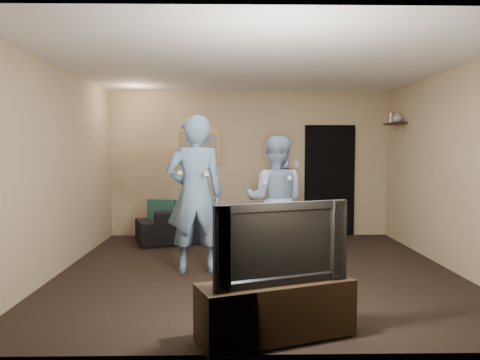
{
  "coord_description": "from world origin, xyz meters",
  "views": [
    {
      "loc": [
        -0.34,
        -5.95,
        1.55
      ],
      "look_at": [
        -0.22,
        0.3,
        1.15
      ],
      "focal_mm": 35.0,
      "sensor_mm": 36.0,
      "label": 1
    }
  ],
  "objects_px": {
    "sofa": "(196,224)",
    "tv_console": "(276,309)",
    "wii_player_right": "(275,200)",
    "wii_player_left": "(195,194)",
    "television": "(276,242)"
  },
  "relations": [
    {
      "from": "sofa",
      "to": "tv_console",
      "type": "relative_size",
      "value": 1.51
    },
    {
      "from": "wii_player_right",
      "to": "wii_player_left",
      "type": "bearing_deg",
      "value": -156.41
    },
    {
      "from": "sofa",
      "to": "television",
      "type": "height_order",
      "value": "television"
    },
    {
      "from": "television",
      "to": "wii_player_left",
      "type": "xyz_separation_m",
      "value": [
        -0.82,
        2.14,
        0.18
      ]
    },
    {
      "from": "sofa",
      "to": "tv_console",
      "type": "bearing_deg",
      "value": 84.3
    },
    {
      "from": "sofa",
      "to": "wii_player_left",
      "type": "height_order",
      "value": "wii_player_left"
    },
    {
      "from": "sofa",
      "to": "wii_player_right",
      "type": "relative_size",
      "value": 1.12
    },
    {
      "from": "wii_player_right",
      "to": "sofa",
      "type": "bearing_deg",
      "value": 127.53
    },
    {
      "from": "sofa",
      "to": "wii_player_right",
      "type": "xyz_separation_m",
      "value": [
        1.21,
        -1.58,
        0.59
      ]
    },
    {
      "from": "wii_player_right",
      "to": "tv_console",
      "type": "bearing_deg",
      "value": -95.23
    },
    {
      "from": "tv_console",
      "to": "wii_player_right",
      "type": "distance_m",
      "value": 2.69
    },
    {
      "from": "television",
      "to": "wii_player_left",
      "type": "distance_m",
      "value": 2.3
    },
    {
      "from": "tv_console",
      "to": "television",
      "type": "distance_m",
      "value": 0.56
    },
    {
      "from": "sofa",
      "to": "wii_player_left",
      "type": "distance_m",
      "value": 2.17
    },
    {
      "from": "sofa",
      "to": "television",
      "type": "bearing_deg",
      "value": 84.3
    }
  ]
}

